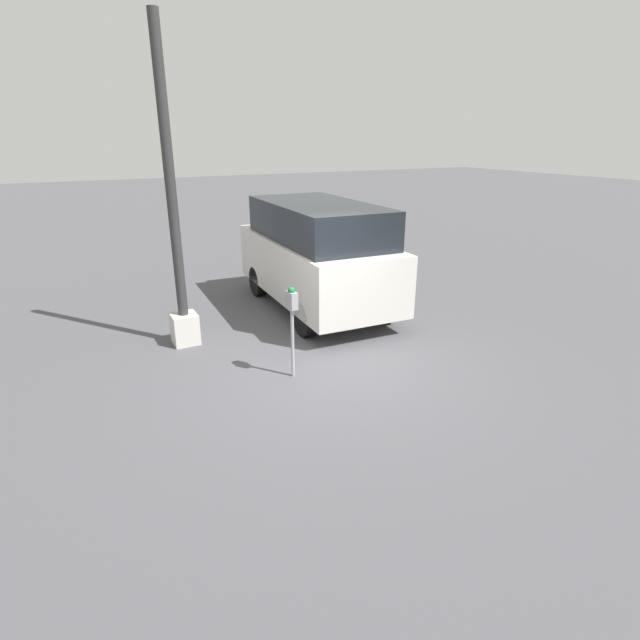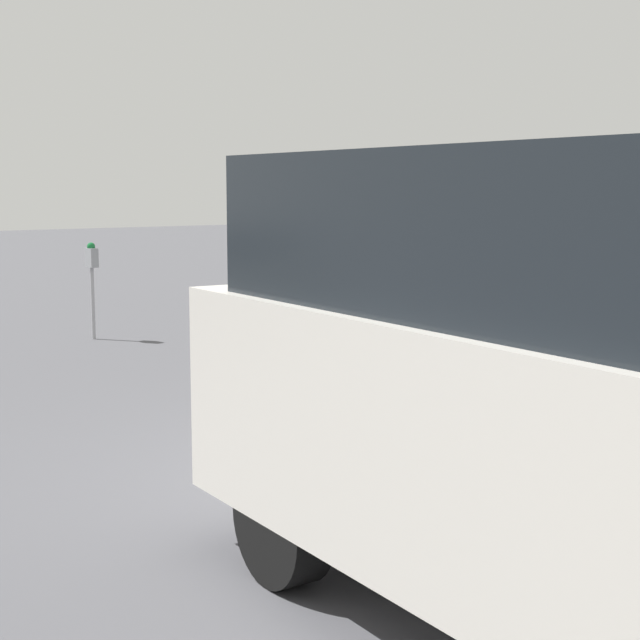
{
  "view_description": "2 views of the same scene",
  "coord_description": "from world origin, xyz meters",
  "views": [
    {
      "loc": [
        -6.38,
        3.46,
        3.51
      ],
      "look_at": [
        -0.11,
        0.16,
        0.87
      ],
      "focal_mm": 28.0,
      "sensor_mm": 36.0,
      "label": 1
    },
    {
      "loc": [
        5.42,
        -4.7,
        2.09
      ],
      "look_at": [
        -0.76,
        -0.3,
        1.04
      ],
      "focal_mm": 55.0,
      "sensor_mm": 36.0,
      "label": 2
    }
  ],
  "objects": [
    {
      "name": "parking_meter_far",
      "position": [
        -7.14,
        0.45,
        0.97
      ],
      "size": [
        0.21,
        0.13,
        1.32
      ],
      "rotation": [
        0.0,
        0.0,
        0.09
      ],
      "color": "#9E9EA3",
      "rests_on": "ground"
    },
    {
      "name": "parked_van",
      "position": [
        2.67,
        -1.22,
        1.2
      ],
      "size": [
        4.54,
        2.13,
        2.24
      ],
      "rotation": [
        0.0,
        0.0,
        -0.05
      ],
      "color": "beige",
      "rests_on": "ground"
    },
    {
      "name": "parking_meter_near",
      "position": [
        -0.03,
        0.59,
        1.06
      ],
      "size": [
        0.21,
        0.13,
        1.44
      ],
      "rotation": [
        0.0,
        0.0,
        0.09
      ],
      "color": "#9E9EA3",
      "rests_on": "ground"
    },
    {
      "name": "ground_plane",
      "position": [
        0.0,
        0.0,
        0.0
      ],
      "size": [
        80.0,
        80.0,
        0.0
      ],
      "primitive_type": "plane",
      "color": "#4C4C51"
    }
  ]
}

